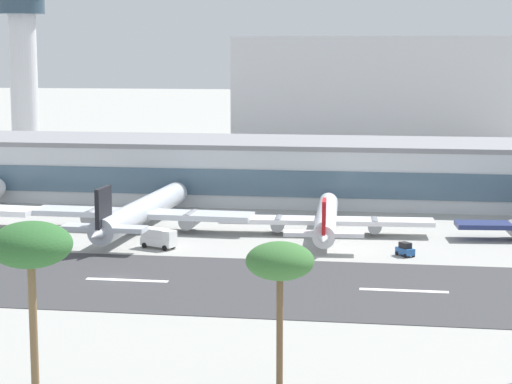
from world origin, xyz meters
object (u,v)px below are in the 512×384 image
object	(u,v)px
terminal_building	(267,169)
airliner_black_tail_gate_1	(140,213)
service_box_truck_0	(159,238)
service_baggage_tug_1	(405,249)
airliner_red_tail_gate_2	(326,220)
distant_hotel_block	(378,94)
palm_tree_2	(280,263)
palm_tree_3	(31,247)
control_tower	(23,65)

from	to	relation	value
terminal_building	airliner_black_tail_gate_1	distance (m)	45.07
terminal_building	service_box_truck_0	xyz separation A→B (m)	(-10.05, -55.88, -4.77)
service_baggage_tug_1	airliner_red_tail_gate_2	bearing A→B (deg)	5.62
distant_hotel_block	airliner_black_tail_gate_1	bearing A→B (deg)	-103.94
airliner_black_tail_gate_1	palm_tree_2	world-z (taller)	palm_tree_2
service_baggage_tug_1	palm_tree_3	xyz separation A→B (m)	(-33.88, -69.63, 13.56)
service_baggage_tug_1	palm_tree_3	world-z (taller)	palm_tree_3
service_box_truck_0	palm_tree_2	bearing A→B (deg)	-43.04
palm_tree_2	airliner_red_tail_gate_2	bearing A→B (deg)	91.45
service_box_truck_0	palm_tree_3	world-z (taller)	palm_tree_3
airliner_black_tail_gate_1	palm_tree_2	distance (m)	85.97
airliner_red_tail_gate_2	palm_tree_2	size ratio (longest dim) A/B	2.89
control_tower	terminal_building	bearing A→B (deg)	-33.07
terminal_building	distant_hotel_block	xyz separation A→B (m)	(20.82, 112.14, 12.06)
airliner_red_tail_gate_2	palm_tree_3	distance (m)	88.00
airliner_black_tail_gate_1	service_box_truck_0	world-z (taller)	airliner_black_tail_gate_1
control_tower	service_baggage_tug_1	world-z (taller)	control_tower
terminal_building	airliner_black_tail_gate_1	size ratio (longest dim) A/B	3.91
service_baggage_tug_1	terminal_building	bearing A→B (deg)	-8.20
distant_hotel_block	service_baggage_tug_1	xyz separation A→B (m)	(9.41, -167.86, -17.58)
palm_tree_3	terminal_building	bearing A→B (deg)	88.33
distant_hotel_block	airliner_black_tail_gate_1	xyz separation A→B (m)	(-38.14, -153.64, -15.24)
terminal_building	control_tower	distance (m)	93.78
airliner_red_tail_gate_2	palm_tree_3	world-z (taller)	palm_tree_3
service_baggage_tug_1	palm_tree_3	bearing A→B (deg)	117.38
distant_hotel_block	service_box_truck_0	xyz separation A→B (m)	(-30.87, -168.02, -16.84)
distant_hotel_block	palm_tree_3	size ratio (longest dim) A/B	5.55
distant_hotel_block	palm_tree_3	bearing A→B (deg)	-95.88
terminal_building	control_tower	world-z (taller)	control_tower
terminal_building	service_baggage_tug_1	xyz separation A→B (m)	(30.23, -55.72, -5.52)
distant_hotel_block	palm_tree_3	xyz separation A→B (m)	(-24.47, -237.50, -4.02)
airliner_red_tail_gate_2	service_baggage_tug_1	xyz separation A→B (m)	(13.86, -15.24, -1.74)
control_tower	service_baggage_tug_1	bearing A→B (deg)	-44.68
control_tower	airliner_black_tail_gate_1	world-z (taller)	control_tower
control_tower	airliner_black_tail_gate_1	size ratio (longest dim) A/B	0.96
airliner_black_tail_gate_1	service_box_truck_0	size ratio (longest dim) A/B	7.87
airliner_red_tail_gate_2	service_baggage_tug_1	size ratio (longest dim) A/B	11.89
distant_hotel_block	control_tower	bearing A→B (deg)	-147.29
airliner_black_tail_gate_1	service_baggage_tug_1	size ratio (longest dim) A/B	14.43
terminal_building	control_tower	bearing A→B (deg)	146.93
airliner_black_tail_gate_1	distant_hotel_block	bearing A→B (deg)	-11.65
service_box_truck_0	control_tower	bearing A→B (deg)	144.92
airliner_black_tail_gate_1	airliner_red_tail_gate_2	bearing A→B (deg)	-85.99
service_box_truck_0	service_baggage_tug_1	distance (m)	40.29
distant_hotel_block	service_box_truck_0	bearing A→B (deg)	-100.41
control_tower	palm_tree_3	distance (m)	190.10
control_tower	distant_hotel_block	world-z (taller)	control_tower
distant_hotel_block	service_box_truck_0	distance (m)	171.66
control_tower	palm_tree_3	world-z (taller)	control_tower
service_box_truck_0	palm_tree_3	size ratio (longest dim) A/B	0.38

